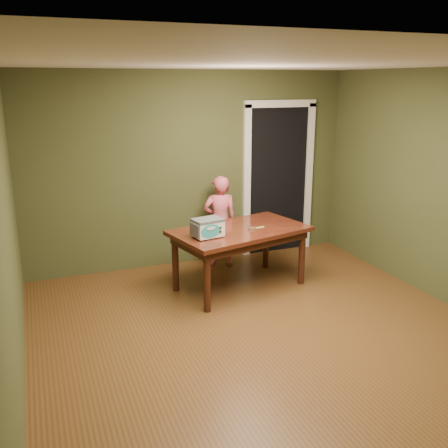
{
  "coord_description": "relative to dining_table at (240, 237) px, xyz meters",
  "views": [
    {
      "loc": [
        -2.02,
        -3.87,
        2.45
      ],
      "look_at": [
        -0.12,
        1.0,
        0.95
      ],
      "focal_mm": 40.0,
      "sensor_mm": 36.0,
      "label": 1
    }
  ],
  "objects": [
    {
      "name": "floor",
      "position": [
        -0.24,
        -1.39,
        -0.65
      ],
      "size": [
        5.0,
        5.0,
        0.0
      ],
      "primitive_type": "plane",
      "color": "brown",
      "rests_on": "ground"
    },
    {
      "name": "room_shell",
      "position": [
        -0.24,
        -1.39,
        1.06
      ],
      "size": [
        4.52,
        5.02,
        2.61
      ],
      "color": "#404726",
      "rests_on": "ground"
    },
    {
      "name": "doorway",
      "position": [
        1.06,
        1.39,
        0.41
      ],
      "size": [
        1.1,
        0.66,
        2.25
      ],
      "color": "black",
      "rests_on": "ground"
    },
    {
      "name": "dining_table",
      "position": [
        0.0,
        0.0,
        0.0
      ],
      "size": [
        1.77,
        1.25,
        0.75
      ],
      "rotation": [
        0.0,
        0.0,
        0.23
      ],
      "color": "#3A140D",
      "rests_on": "floor"
    },
    {
      "name": "toy_oven",
      "position": [
        -0.47,
        -0.17,
        0.22
      ],
      "size": [
        0.38,
        0.29,
        0.22
      ],
      "rotation": [
        0.0,
        0.0,
        0.19
      ],
      "color": "#4C4F54",
      "rests_on": "dining_table"
    },
    {
      "name": "baking_pan",
      "position": [
        0.12,
        -0.08,
        0.11
      ],
      "size": [
        0.1,
        0.1,
        0.02
      ],
      "color": "silver",
      "rests_on": "dining_table"
    },
    {
      "name": "spatula",
      "position": [
        0.21,
        -0.05,
        0.1
      ],
      "size": [
        0.18,
        0.05,
        0.01
      ],
      "primitive_type": "cube",
      "rotation": [
        0.0,
        0.0,
        0.15
      ],
      "color": "#CFCB5A",
      "rests_on": "dining_table"
    },
    {
      "name": "child",
      "position": [
        0.05,
        0.8,
        -0.02
      ],
      "size": [
        0.51,
        0.39,
        1.25
      ],
      "primitive_type": "imported",
      "rotation": [
        0.0,
        0.0,
        2.94
      ],
      "color": "#D25665",
      "rests_on": "floor"
    }
  ]
}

